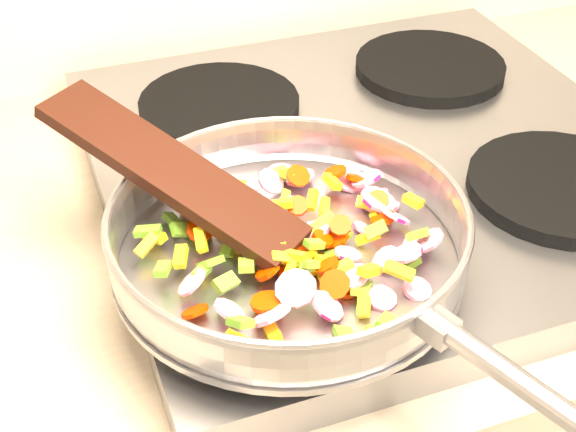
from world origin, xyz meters
name	(u,v)px	position (x,y,z in m)	size (l,w,h in m)	color
cooktop	(376,164)	(-0.70, 1.67, 0.92)	(0.60, 0.60, 0.04)	#939399
grate_fl	(305,247)	(-0.84, 1.52, 0.95)	(0.19, 0.19, 0.02)	black
grate_fr	(561,186)	(-0.56, 1.52, 0.95)	(0.19, 0.19, 0.02)	black
grate_bl	(219,105)	(-0.84, 1.81, 0.95)	(0.19, 0.19, 0.02)	black
grate_br	(430,67)	(-0.56, 1.81, 0.95)	(0.19, 0.19, 0.02)	black
saute_pan	(290,234)	(-0.86, 1.50, 0.99)	(0.35, 0.50, 0.06)	#9E9EA5
vegetable_heap	(297,237)	(-0.85, 1.51, 0.97)	(0.26, 0.27, 0.04)	yellow
wooden_spatula	(171,171)	(-0.94, 1.59, 1.02)	(0.27, 0.06, 0.01)	black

